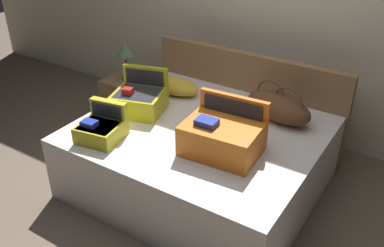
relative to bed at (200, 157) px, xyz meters
name	(u,v)px	position (x,y,z in m)	size (l,w,h in m)	color
ground_plane	(173,210)	(0.00, -0.40, -0.27)	(12.00, 12.00, 0.00)	#6B5B4C
bed	(200,157)	(0.00, 0.00, 0.00)	(1.84, 1.58, 0.54)	silver
headboard	(247,99)	(0.00, 0.83, 0.18)	(1.87, 0.08, 0.90)	olive
hard_case_large	(222,135)	(0.30, -0.20, 0.41)	(0.55, 0.45, 0.37)	#D16619
hard_case_medium	(139,99)	(-0.58, -0.02, 0.38)	(0.48, 0.47, 0.34)	gold
hard_case_small	(102,128)	(-0.55, -0.52, 0.36)	(0.35, 0.36, 0.26)	gold
duffel_bag	(278,107)	(0.45, 0.46, 0.39)	(0.64, 0.43, 0.31)	brown
pillow_near_headboard	(174,86)	(-0.53, 0.41, 0.35)	(0.49, 0.24, 0.15)	gold
nightstand	(129,100)	(-1.20, 0.54, -0.03)	(0.44, 0.40, 0.48)	olive
table_lamp	(125,51)	(-1.20, 0.54, 0.50)	(0.17, 0.17, 0.38)	#3F3833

